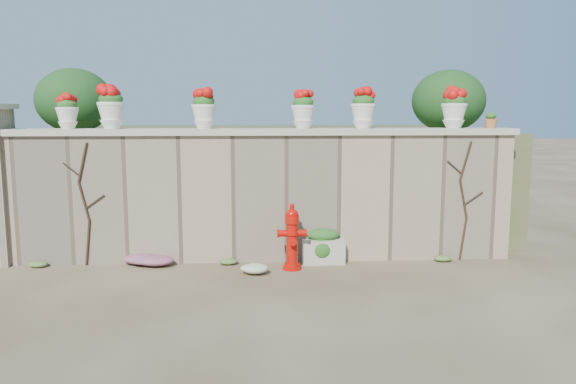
{
  "coord_description": "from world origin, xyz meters",
  "views": [
    {
      "loc": [
        -0.03,
        -7.02,
        2.38
      ],
      "look_at": [
        0.42,
        1.4,
        1.15
      ],
      "focal_mm": 35.0,
      "sensor_mm": 36.0,
      "label": 1
    }
  ],
  "objects": [
    {
      "name": "vine_left",
      "position": [
        -2.67,
        1.58,
        0.99
      ],
      "size": [
        0.6,
        0.04,
        1.91
      ],
      "color": "black",
      "rests_on": "ground"
    },
    {
      "name": "magenta_clump",
      "position": [
        -1.74,
        1.51,
        0.1
      ],
      "size": [
        0.79,
        0.52,
        0.21
      ],
      "primitive_type": "ellipsoid",
      "color": "#BD258C",
      "rests_on": "ground"
    },
    {
      "name": "terracotta_pot",
      "position": [
        3.69,
        1.8,
        2.21
      ],
      "size": [
        0.2,
        0.2,
        0.24
      ],
      "color": "#B76737",
      "rests_on": "wall_cap"
    },
    {
      "name": "planter_box",
      "position": [
        0.98,
        1.55,
        0.25
      ],
      "size": [
        0.67,
        0.4,
        0.55
      ],
      "rotation": [
        0.0,
        0.0,
        0.03
      ],
      "color": "#B9B29C",
      "rests_on": "ground"
    },
    {
      "name": "vine_right",
      "position": [
        3.23,
        1.58,
        0.99
      ],
      "size": [
        0.6,
        0.04,
        1.91
      ],
      "color": "black",
      "rests_on": "ground"
    },
    {
      "name": "urn_pot_0",
      "position": [
        -2.93,
        1.8,
        2.36
      ],
      "size": [
        0.34,
        0.34,
        0.53
      ],
      "color": "white",
      "rests_on": "wall_cap"
    },
    {
      "name": "raised_fill",
      "position": [
        0.0,
        5.0,
        1.0
      ],
      "size": [
        9.0,
        6.0,
        2.0
      ],
      "primitive_type": "cube",
      "color": "#384C23",
      "rests_on": "ground"
    },
    {
      "name": "ground",
      "position": [
        0.0,
        0.0,
        0.0
      ],
      "size": [
        80.0,
        80.0,
        0.0
      ],
      "primitive_type": "plane",
      "color": "#4B3A25",
      "rests_on": "ground"
    },
    {
      "name": "urn_pot_5",
      "position": [
        3.08,
        1.8,
        2.41
      ],
      "size": [
        0.4,
        0.4,
        0.63
      ],
      "color": "white",
      "rests_on": "wall_cap"
    },
    {
      "name": "stone_wall",
      "position": [
        0.0,
        1.8,
        1.0
      ],
      "size": [
        8.0,
        0.4,
        2.0
      ],
      "primitive_type": "cube",
      "color": "gray",
      "rests_on": "ground"
    },
    {
      "name": "urn_pot_1",
      "position": [
        -2.27,
        1.8,
        2.42
      ],
      "size": [
        0.42,
        0.42,
        0.65
      ],
      "color": "white",
      "rests_on": "wall_cap"
    },
    {
      "name": "back_shrub_left",
      "position": [
        -3.2,
        3.0,
        2.55
      ],
      "size": [
        1.3,
        1.3,
        1.1
      ],
      "primitive_type": "ellipsoid",
      "color": "#143814",
      "rests_on": "raised_fill"
    },
    {
      "name": "green_shrub",
      "position": [
        0.96,
        1.55,
        0.26
      ],
      "size": [
        0.55,
        0.5,
        0.53
      ],
      "primitive_type": "ellipsoid",
      "color": "#1E5119",
      "rests_on": "ground"
    },
    {
      "name": "fire_hydrant",
      "position": [
        0.47,
        1.2,
        0.5
      ],
      "size": [
        0.43,
        0.3,
        1.0
      ],
      "rotation": [
        0.0,
        0.0,
        0.02
      ],
      "color": "#B60D07",
      "rests_on": "ground"
    },
    {
      "name": "back_shrub_right",
      "position": [
        3.4,
        3.0,
        2.55
      ],
      "size": [
        1.3,
        1.3,
        1.1
      ],
      "primitive_type": "ellipsoid",
      "color": "#143814",
      "rests_on": "raised_fill"
    },
    {
      "name": "urn_pot_4",
      "position": [
        1.63,
        1.8,
        2.41
      ],
      "size": [
        0.4,
        0.4,
        0.62
      ],
      "color": "white",
      "rests_on": "wall_cap"
    },
    {
      "name": "white_flowers",
      "position": [
        -0.04,
        0.94,
        0.1
      ],
      "size": [
        0.56,
        0.45,
        0.2
      ],
      "primitive_type": "ellipsoid",
      "color": "white",
      "rests_on": "ground"
    },
    {
      "name": "wall_cap",
      "position": [
        0.0,
        1.8,
        2.05
      ],
      "size": [
        8.1,
        0.52,
        0.1
      ],
      "primitive_type": "cube",
      "color": "#B9B29C",
      "rests_on": "stone_wall"
    },
    {
      "name": "urn_pot_2",
      "position": [
        -0.86,
        1.8,
        2.4
      ],
      "size": [
        0.38,
        0.38,
        0.6
      ],
      "color": "white",
      "rests_on": "wall_cap"
    },
    {
      "name": "urn_pot_3",
      "position": [
        0.68,
        1.8,
        2.39
      ],
      "size": [
        0.37,
        0.37,
        0.58
      ],
      "color": "white",
      "rests_on": "wall_cap"
    }
  ]
}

